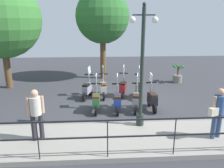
# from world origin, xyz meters

# --- Properties ---
(ground_plane) EXTENTS (28.00, 28.00, 0.00)m
(ground_plane) POSITION_xyz_m (0.00, 0.00, 0.00)
(ground_plane) COLOR #38383D
(promenade_walkway) EXTENTS (2.20, 20.00, 0.15)m
(promenade_walkway) POSITION_xyz_m (-3.15, 0.00, 0.07)
(promenade_walkway) COLOR gray
(promenade_walkway) RESTS_ON ground_plane
(fence_railing) EXTENTS (0.04, 16.03, 1.07)m
(fence_railing) POSITION_xyz_m (-4.20, -0.00, 0.91)
(fence_railing) COLOR black
(fence_railing) RESTS_ON promenade_walkway
(lamp_post_near) EXTENTS (0.26, 0.90, 4.02)m
(lamp_post_near) POSITION_xyz_m (-2.40, -0.31, 1.92)
(lamp_post_near) COLOR #232D28
(lamp_post_near) RESTS_ON promenade_walkway
(pedestrian_with_bag) EXTENTS (0.45, 0.62, 1.59)m
(pedestrian_with_bag) POSITION_xyz_m (-3.41, -2.45, 1.08)
(pedestrian_with_bag) COLOR #384C70
(pedestrian_with_bag) RESTS_ON promenade_walkway
(pedestrian_distant) EXTENTS (0.40, 0.47, 1.59)m
(pedestrian_distant) POSITION_xyz_m (-3.19, 2.95, 1.08)
(pedestrian_distant) COLOR #28282D
(pedestrian_distant) RESTS_ON promenade_walkway
(tree_large) EXTENTS (4.18, 4.18, 5.86)m
(tree_large) POSITION_xyz_m (2.98, 6.16, 3.76)
(tree_large) COLOR brown
(tree_large) RESTS_ON ground_plane
(tree_distant) EXTENTS (3.36, 3.36, 5.62)m
(tree_distant) POSITION_xyz_m (4.87, 0.80, 3.91)
(tree_distant) COLOR brown
(tree_distant) RESTS_ON ground_plane
(potted_palm) EXTENTS (1.06, 0.66, 1.05)m
(potted_palm) POSITION_xyz_m (3.48, -3.74, 0.45)
(potted_palm) COLOR slate
(potted_palm) RESTS_ON ground_plane
(scooter_near_0) EXTENTS (1.23, 0.44, 1.54)m
(scooter_near_0) POSITION_xyz_m (-0.74, -1.13, 0.48)
(scooter_near_0) COLOR black
(scooter_near_0) RESTS_ON ground_plane
(scooter_near_1) EXTENTS (1.21, 0.51, 1.54)m
(scooter_near_1) POSITION_xyz_m (-0.83, -0.45, 0.48)
(scooter_near_1) COLOR black
(scooter_near_1) RESTS_ON ground_plane
(scooter_near_2) EXTENTS (1.23, 0.44, 1.54)m
(scooter_near_2) POSITION_xyz_m (-0.87, 0.34, 0.48)
(scooter_near_2) COLOR black
(scooter_near_2) RESTS_ON ground_plane
(scooter_near_3) EXTENTS (1.23, 0.44, 1.54)m
(scooter_near_3) POSITION_xyz_m (-0.79, 1.21, 0.48)
(scooter_near_3) COLOR black
(scooter_near_3) RESTS_ON ground_plane
(scooter_far_0) EXTENTS (1.22, 0.48, 1.54)m
(scooter_far_0) POSITION_xyz_m (0.78, -0.83, 0.48)
(scooter_far_0) COLOR black
(scooter_far_0) RESTS_ON ground_plane
(scooter_far_1) EXTENTS (1.22, 0.50, 1.54)m
(scooter_far_1) POSITION_xyz_m (1.06, -0.09, 0.48)
(scooter_far_1) COLOR black
(scooter_far_1) RESTS_ON ground_plane
(scooter_far_2) EXTENTS (1.23, 0.44, 1.54)m
(scooter_far_2) POSITION_xyz_m (0.95, 0.87, 0.48)
(scooter_far_2) COLOR black
(scooter_far_2) RESTS_ON ground_plane
(scooter_far_3) EXTENTS (1.20, 0.55, 1.54)m
(scooter_far_3) POSITION_xyz_m (0.88, 1.65, 0.48)
(scooter_far_3) COLOR black
(scooter_far_3) RESTS_ON ground_plane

